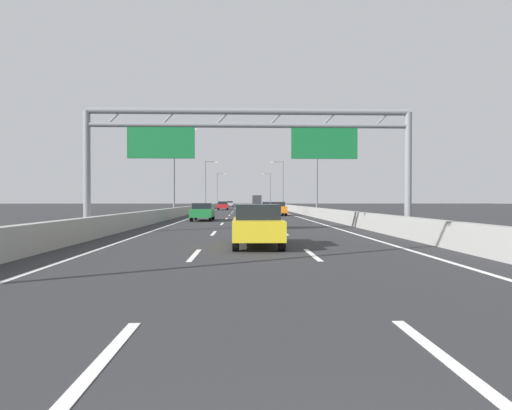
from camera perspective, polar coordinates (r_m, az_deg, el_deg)
ground_plane at (r=101.07m, az=-1.54°, el=-0.34°), size 260.00×260.00×0.00m
lane_dash_left_0 at (r=5.07m, az=-19.44°, el=-18.65°), size 0.16×3.00×0.01m
lane_dash_left_1 at (r=13.74m, az=-7.87°, el=-6.38°), size 0.16×3.00×0.01m
lane_dash_left_2 at (r=22.67m, az=-5.43°, el=-3.62°), size 0.16×3.00×0.01m
lane_dash_left_3 at (r=31.64m, az=-4.38°, el=-2.42°), size 0.16×3.00×0.01m
lane_dash_left_4 at (r=40.62m, az=-3.79°, el=-1.75°), size 0.16×3.00×0.01m
lane_dash_left_5 at (r=49.61m, az=-3.42°, el=-1.32°), size 0.16×3.00×0.01m
lane_dash_left_6 at (r=58.60m, az=-3.16°, el=-1.03°), size 0.16×3.00×0.01m
lane_dash_left_7 at (r=67.59m, az=-2.97°, el=-0.81°), size 0.16×3.00×0.01m
lane_dash_left_8 at (r=76.59m, az=-2.82°, el=-0.64°), size 0.16×3.00×0.01m
lane_dash_left_9 at (r=85.59m, az=-2.71°, el=-0.51°), size 0.16×3.00×0.01m
lane_dash_left_10 at (r=94.58m, az=-2.61°, el=-0.41°), size 0.16×3.00×0.01m
lane_dash_left_11 at (r=103.58m, az=-2.54°, el=-0.32°), size 0.16×3.00×0.01m
lane_dash_left_12 at (r=112.58m, az=-2.47°, el=-0.24°), size 0.16×3.00×0.01m
lane_dash_left_13 at (r=121.58m, az=-2.42°, el=-0.18°), size 0.16×3.00×0.01m
lane_dash_left_14 at (r=130.58m, az=-2.37°, el=-0.13°), size 0.16×3.00×0.01m
lane_dash_left_15 at (r=139.58m, az=-2.33°, el=-0.08°), size 0.16×3.00×0.01m
lane_dash_left_16 at (r=148.57m, az=-2.29°, el=-0.04°), size 0.16×3.00×0.01m
lane_dash_left_17 at (r=157.57m, az=-2.26°, el=-0.00°), size 0.16×3.00×0.01m
lane_dash_right_0 at (r=5.30m, az=23.32°, el=-17.78°), size 0.16×3.00×0.01m
lane_dash_right_1 at (r=13.83m, az=7.23°, el=-6.33°), size 0.16×3.00×0.01m
lane_dash_right_2 at (r=22.72m, az=3.68°, el=-3.61°), size 0.16×3.00×0.01m
lane_dash_right_3 at (r=31.67m, az=2.15°, el=-2.41°), size 0.16×3.00×0.01m
lane_dash_right_4 at (r=40.65m, az=1.29°, el=-1.75°), size 0.16×3.00×0.01m
lane_dash_right_5 at (r=49.63m, az=0.74°, el=-1.32°), size 0.16×3.00×0.01m
lane_dash_right_6 at (r=58.62m, az=0.36°, el=-1.03°), size 0.16×3.00×0.01m
lane_dash_right_7 at (r=67.61m, az=0.09°, el=-0.81°), size 0.16×3.00×0.01m
lane_dash_right_8 at (r=76.61m, az=-0.13°, el=-0.64°), size 0.16×3.00×0.01m
lane_dash_right_9 at (r=85.60m, az=-0.30°, el=-0.51°), size 0.16×3.00×0.01m
lane_dash_right_10 at (r=94.60m, az=-0.43°, el=-0.40°), size 0.16×3.00×0.01m
lane_dash_right_11 at (r=103.59m, az=-0.54°, el=-0.32°), size 0.16×3.00×0.01m
lane_dash_right_12 at (r=112.59m, az=-0.64°, el=-0.24°), size 0.16×3.00×0.01m
lane_dash_right_13 at (r=121.59m, az=-0.72°, el=-0.18°), size 0.16×3.00×0.01m
lane_dash_right_14 at (r=130.59m, az=-0.79°, el=-0.13°), size 0.16×3.00×0.01m
lane_dash_right_15 at (r=139.58m, az=-0.85°, el=-0.08°), size 0.16×3.00×0.01m
lane_dash_right_16 at (r=148.58m, az=-0.90°, el=-0.04°), size 0.16×3.00×0.01m
lane_dash_right_17 at (r=157.58m, az=-0.95°, el=-0.00°), size 0.16×3.00×0.01m
edge_line_left at (r=89.21m, az=-4.88°, el=-0.47°), size 0.16×176.00×0.01m
edge_line_right at (r=89.25m, az=1.86°, el=-0.47°), size 0.16×176.00×0.01m
barrier_left at (r=111.26m, az=-5.11°, el=-0.01°), size 0.45×220.00×0.95m
barrier_right at (r=111.30m, az=2.00°, el=-0.01°), size 0.45×220.00×0.95m
sign_gantry at (r=22.92m, az=-1.05°, el=8.52°), size 16.75×0.36×6.36m
streetlamp_left_mid at (r=48.63m, az=-10.19°, el=4.99°), size 2.58×0.28×9.50m
streetlamp_right_mid at (r=48.74m, az=7.52°, el=4.98°), size 2.58×0.28×9.50m
streetlamp_left_far at (r=88.69m, az=-6.34°, el=3.01°), size 2.58×0.28×9.50m
streetlamp_right_far at (r=88.74m, az=3.32°, el=3.01°), size 2.58×0.28×9.50m
streetlamp_left_distant at (r=128.93m, az=-4.90°, el=2.26°), size 2.58×0.28×9.50m
streetlamp_right_distant at (r=128.97m, az=1.74°, el=2.26°), size 2.58×0.28×9.50m
red_car at (r=77.80m, az=-4.27°, el=-0.07°), size 1.82×4.15×1.47m
silver_car at (r=118.80m, az=-3.37°, el=0.16°), size 1.72×4.41×1.46m
green_car at (r=36.75m, az=-6.84°, el=-0.85°), size 1.71×4.42×1.44m
orange_car at (r=49.03m, az=2.76°, el=-0.46°), size 1.74×4.66×1.50m
white_car at (r=72.00m, az=1.43°, el=-0.14°), size 1.74×4.69×1.42m
yellow_car at (r=16.09m, az=0.17°, el=-2.58°), size 1.73×4.13×1.53m
box_truck at (r=124.70m, az=0.09°, el=0.60°), size 2.38×8.63×3.05m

